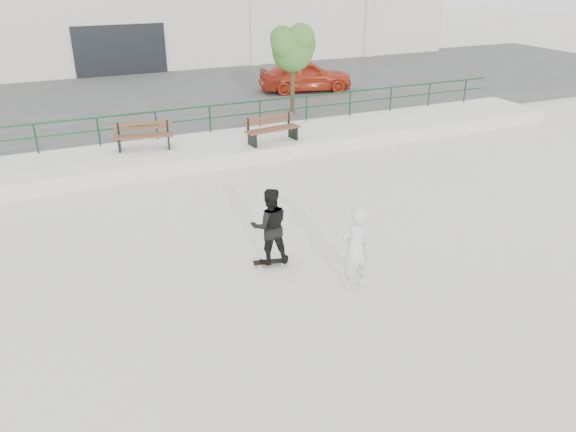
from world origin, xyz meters
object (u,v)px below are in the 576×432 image
tree (293,46)px  seated_skater (355,249)px  standing_skater (270,226)px  red_car (305,75)px  bench_right (272,129)px  bench_left (144,136)px  skateboard (270,262)px

tree → seated_skater: 13.11m
standing_skater → seated_skater: (1.24, -1.62, -0.06)m
tree → red_car: size_ratio=0.82×
bench_right → bench_left: bearing=157.8°
tree → red_car: tree is taller
bench_right → red_car: size_ratio=0.46×
tree → red_car: 5.02m
tree → standing_skater: (-5.49, -10.57, -2.27)m
skateboard → standing_skater: (0.00, 0.00, 0.92)m
skateboard → tree: bearing=76.7°
skateboard → seated_skater: bearing=-38.4°
tree → standing_skater: size_ratio=2.05×
tree → seated_skater: bearing=-109.2°
red_car → skateboard: size_ratio=5.58×
red_car → seated_skater: red_car is taller
red_car → bench_right: bearing=159.5°
bench_left → seated_skater: bearing=-64.7°
seated_skater → skateboard: bearing=-57.1°
bench_right → standing_skater: bearing=-121.2°
red_car → standing_skater: bearing=164.6°
bench_left → tree: 7.33m
tree → bench_right: bearing=-125.6°
standing_skater → red_car: bearing=-106.5°
bench_left → red_car: (9.09, 6.05, 0.32)m
skateboard → standing_skater: bearing=0.0°
standing_skater → tree: bearing=-105.1°
bench_left → skateboard: 8.52m
bench_right → seated_skater: seated_skater is taller
standing_skater → skateboard: bearing=-0.0°
bench_left → red_car: size_ratio=0.45×
bench_right → standing_skater: size_ratio=1.16×
red_car → tree: bearing=160.9°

